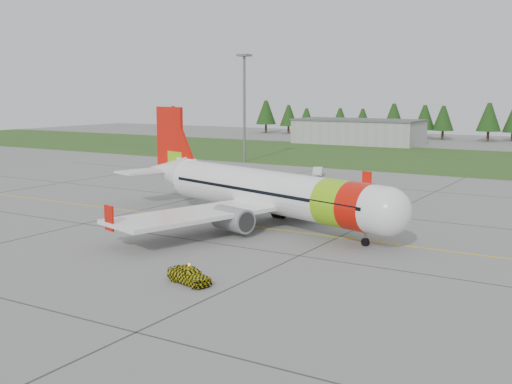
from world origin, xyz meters
The scene contains 9 objects.
ground centered at (0.00, 0.00, 0.00)m, with size 320.00×320.00×0.00m, color gray.
aircraft centered at (0.91, 9.88, 3.36)m, with size 37.53×35.46×11.66m.
follow_me_car centered at (6.90, -10.92, 1.89)m, with size 1.52×1.29×3.79m, color #D0CA0B.
service_van centered at (-10.93, 46.79, 2.14)m, with size 1.49×1.41×4.28m, color silver.
grass_strip centered at (0.00, 82.00, 0.01)m, with size 320.00×50.00×0.03m, color #30561E.
taxi_guideline centered at (0.00, 8.00, 0.01)m, with size 120.00×0.25×0.02m, color gold.
hangar_west centered at (-30.00, 110.00, 3.00)m, with size 32.00×14.00×6.00m, color #A8A8A3.
floodlight_mast centered at (-32.00, 58.00, 10.00)m, with size 0.50×0.50×20.00m, color slate.
treeline centered at (0.00, 138.00, 5.00)m, with size 160.00×8.00×10.00m, color #1C3F14, non-canonical shape.
Camera 1 is at (33.77, -46.03, 13.50)m, focal length 45.00 mm.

